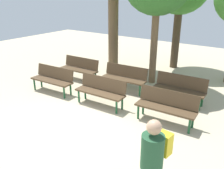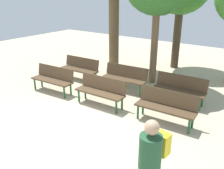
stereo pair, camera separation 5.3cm
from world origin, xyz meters
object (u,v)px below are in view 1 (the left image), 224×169
Objects in this scene: bench_r1_c0 at (80,67)px; bench_r1_c1 at (125,77)px; bench_r0_c1 at (101,90)px; bench_r0_c0 at (53,78)px; bench_r1_c2 at (180,87)px; bench_r0_c2 at (167,105)px; visitor_with_backpack at (153,161)px.

bench_r1_c0 and bench_r1_c1 have the same top height.
bench_r1_c0 is (-2.07, 1.31, 0.00)m from bench_r0_c1.
bench_r1_c2 is (3.89, 1.69, 0.00)m from bench_r0_c0.
bench_r0_c1 is at bearing -178.42° from bench_r0_c2.
bench_r0_c0 and bench_r1_c1 have the same top height.
bench_r1_c1 is (-0.07, 1.43, 0.00)m from bench_r0_c1.
bench_r0_c2 is at bearing -35.49° from bench_r1_c1.
visitor_with_backpack reaches higher than bench_r1_c0.
visitor_with_backpack is at bearing -29.83° from bench_r0_c0.
bench_r0_c2 is 0.99× the size of bench_r1_c1.
bench_r0_c2 is 1.00× the size of bench_r1_c0.
bench_r1_c0 is at bearing 145.27° from bench_r0_c1.
bench_r1_c1 is (2.01, 0.12, 0.00)m from bench_r1_c0.
bench_r1_c2 is (1.89, 1.56, 0.00)m from bench_r0_c1.
bench_r1_c2 is at bearing -0.96° from bench_r1_c1.
bench_r1_c2 is (3.96, 0.25, 0.00)m from bench_r1_c0.
bench_r0_c1 is at bearing -92.19° from bench_r1_c1.
bench_r0_c1 and bench_r0_c2 have the same top height.
bench_r1_c2 is at bearing 93.43° from bench_r0_c2.
bench_r0_c1 and bench_r1_c1 have the same top height.
bench_r1_c2 is at bearing 37.10° from bench_r0_c1.
bench_r0_c0 and bench_r0_c1 have the same top height.
bench_r0_c0 is at bearing -159.03° from bench_r1_c2.
bench_r1_c1 is 5.04m from visitor_with_backpack.
visitor_with_backpack is (5.05, -3.88, 0.43)m from bench_r1_c0.
bench_r1_c0 and bench_r1_c2 have the same top height.
bench_r0_c0 is 1.00× the size of bench_r0_c2.
bench_r0_c2 is 1.00× the size of bench_r1_c2.
bench_r0_c2 is (4.05, 0.30, 0.00)m from bench_r0_c0.
bench_r0_c1 is 1.00× the size of bench_r1_c0.
bench_r0_c0 is at bearing -18.18° from visitor_with_backpack.
bench_r1_c0 is at bearing 88.99° from bench_r0_c0.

